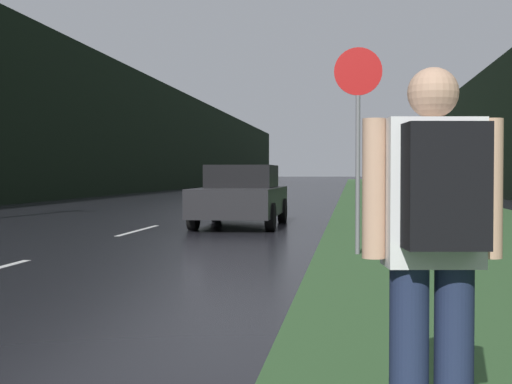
% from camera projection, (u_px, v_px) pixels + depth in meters
% --- Properties ---
extents(grass_verge, '(6.00, 240.00, 0.02)m').
position_uv_depth(grass_verge, '(395.00, 196.00, 39.63)').
color(grass_verge, '#33562D').
rests_on(grass_verge, ground_plane).
extents(lane_stripe_c, '(0.12, 3.00, 0.01)m').
position_uv_depth(lane_stripe_c, '(139.00, 230.00, 15.82)').
color(lane_stripe_c, silver).
rests_on(lane_stripe_c, ground_plane).
extents(lane_stripe_d, '(0.12, 3.00, 0.01)m').
position_uv_depth(lane_stripe_d, '(203.00, 213.00, 22.76)').
color(lane_stripe_d, silver).
rests_on(lane_stripe_d, ground_plane).
extents(lane_stripe_e, '(0.12, 3.00, 0.01)m').
position_uv_depth(lane_stripe_e, '(238.00, 204.00, 29.70)').
color(lane_stripe_e, silver).
rests_on(lane_stripe_e, ground_plane).
extents(treeline_far_side, '(2.00, 140.00, 8.01)m').
position_uv_depth(treeline_far_side, '(146.00, 136.00, 51.71)').
color(treeline_far_side, black).
rests_on(treeline_far_side, ground_plane).
extents(treeline_near_side, '(2.00, 140.00, 7.17)m').
position_uv_depth(treeline_near_side, '(475.00, 140.00, 48.66)').
color(treeline_near_side, black).
rests_on(treeline_near_side, ground_plane).
extents(stop_sign, '(0.74, 0.07, 3.21)m').
position_uv_depth(stop_sign, '(358.00, 126.00, 10.96)').
color(stop_sign, slate).
rests_on(stop_sign, ground_plane).
extents(hitchhiker_with_backpack, '(0.59, 0.45, 1.71)m').
position_uv_depth(hitchhiker_with_backpack, '(434.00, 240.00, 2.98)').
color(hitchhiker_with_backpack, '#1E2847').
rests_on(hitchhiker_with_backpack, ground_plane).
extents(car_passing_near, '(1.93, 4.43, 1.47)m').
position_uv_depth(car_passing_near, '(241.00, 196.00, 17.16)').
color(car_passing_near, black).
rests_on(car_passing_near, ground_plane).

